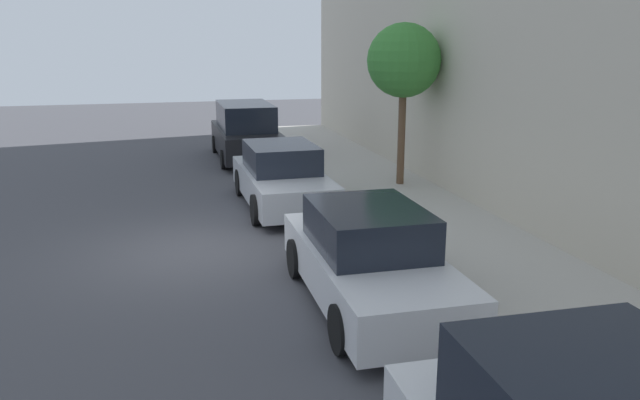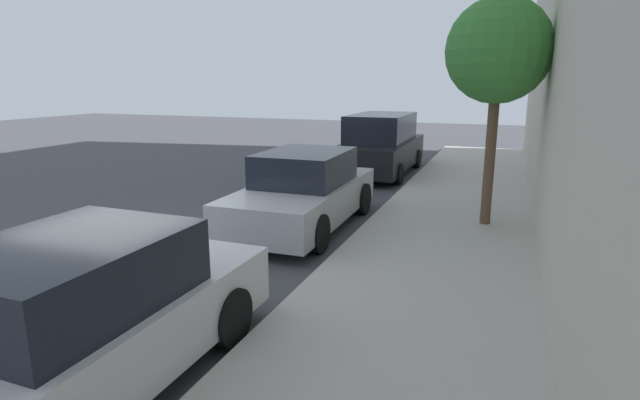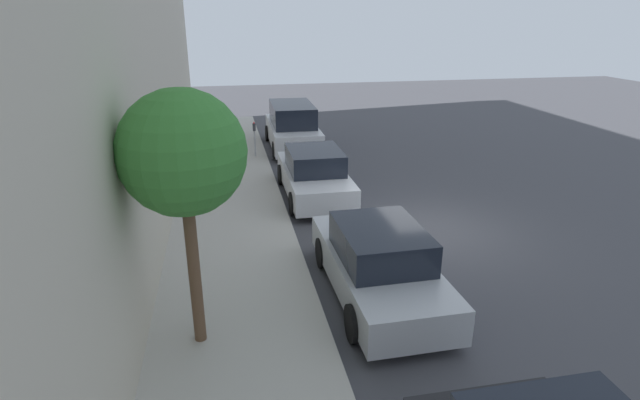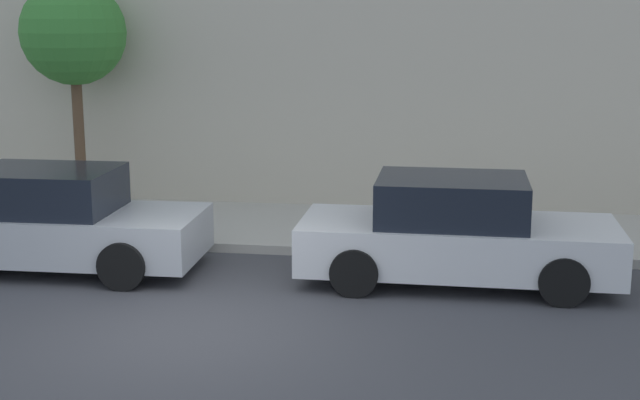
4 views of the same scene
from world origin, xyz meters
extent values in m
plane|color=#424247|center=(0.00, 0.00, 0.00)|extent=(60.00, 60.00, 0.00)
cube|color=#B2ADA3|center=(5.08, 0.00, 0.07)|extent=(3.15, 32.00, 0.15)
cube|color=silver|center=(2.45, -3.20, 0.56)|extent=(1.83, 4.51, 0.68)
cube|color=black|center=(2.45, -3.10, 1.22)|extent=(1.60, 2.11, 0.64)
cylinder|color=black|center=(1.60, -1.81, 0.34)|extent=(0.22, 0.67, 0.67)
cylinder|color=black|center=(3.30, -1.81, 0.34)|extent=(0.22, 0.67, 0.67)
cube|color=#B7BABF|center=(2.26, 2.84, 0.56)|extent=(1.87, 4.53, 0.68)
cube|color=black|center=(2.26, 2.94, 1.22)|extent=(1.62, 2.13, 0.64)
cylinder|color=black|center=(1.41, 4.23, 0.35)|extent=(0.22, 0.69, 0.69)
cylinder|color=black|center=(3.11, 4.23, 0.35)|extent=(0.22, 0.69, 0.69)
cylinder|color=black|center=(1.41, 1.44, 0.35)|extent=(0.22, 0.69, 0.69)
cylinder|color=black|center=(3.11, 1.44, 0.35)|extent=(0.22, 0.69, 0.69)
cube|color=black|center=(2.26, 9.29, 0.64)|extent=(1.92, 4.91, 0.84)
cube|color=black|center=(2.26, 9.29, 1.48)|extent=(1.68, 3.11, 0.84)
cylinder|color=black|center=(1.36, 10.81, 0.31)|extent=(0.22, 0.62, 0.62)
cylinder|color=black|center=(3.16, 10.81, 0.31)|extent=(0.22, 0.62, 0.62)
cylinder|color=black|center=(1.36, 7.77, 0.31)|extent=(0.22, 0.62, 0.62)
cylinder|color=black|center=(3.16, 7.77, 0.31)|extent=(0.22, 0.62, 0.62)
cylinder|color=brown|center=(5.75, 3.88, 1.54)|extent=(0.20, 0.20, 2.77)
sphere|color=#387F33|center=(5.75, 3.88, 3.46)|extent=(1.94, 1.94, 1.94)
camera|label=1|loc=(-0.54, -11.73, 4.01)|focal=35.00mm
camera|label=2|loc=(6.05, -6.23, 2.91)|focal=28.00mm
camera|label=3|loc=(5.12, 11.35, 5.40)|focal=28.00mm
camera|label=4|loc=(-10.06, -3.06, 3.86)|focal=50.00mm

